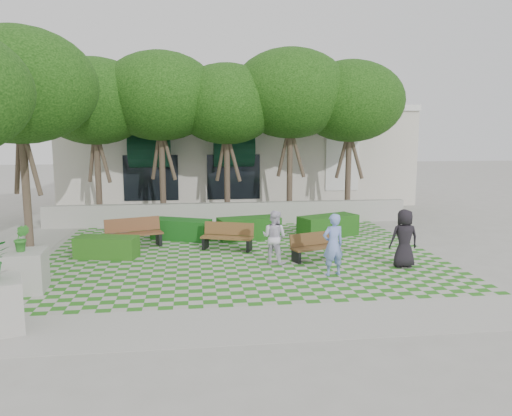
{
  "coord_description": "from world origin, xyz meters",
  "views": [
    {
      "loc": [
        -1.52,
        -14.26,
        3.9
      ],
      "look_at": [
        0.5,
        1.5,
        1.4
      ],
      "focal_mm": 35.0,
      "sensor_mm": 36.0,
      "label": 1
    }
  ],
  "objects": [
    {
      "name": "hedge_west",
      "position": [
        -4.18,
        1.15,
        0.33
      ],
      "size": [
        1.99,
        1.15,
        0.65
      ],
      "primitive_type": "cube",
      "rotation": [
        0.0,
        0.0,
        -0.23
      ],
      "color": "#215115",
      "rests_on": "ground"
    },
    {
      "name": "bench_west",
      "position": [
        -3.5,
        2.46,
        0.47
      ],
      "size": [
        1.95,
        1.16,
        0.97
      ],
      "rotation": [
        0.0,
        0.0,
        0.32
      ],
      "color": "brown",
      "rests_on": "ground"
    },
    {
      "name": "bench_east",
      "position": [
        2.11,
        0.11,
        0.39
      ],
      "size": [
        1.62,
        0.99,
        0.81
      ],
      "rotation": [
        0.0,
        0.0,
        0.33
      ],
      "color": "#51361B",
      "rests_on": "ground"
    },
    {
      "name": "hedge_midleft",
      "position": [
        -1.95,
        3.49,
        0.36
      ],
      "size": [
        2.23,
        1.6,
        0.73
      ],
      "primitive_type": "cube",
      "rotation": [
        0.0,
        0.0,
        -0.42
      ],
      "color": "#134A16",
      "rests_on": "ground"
    },
    {
      "name": "planter_back",
      "position": [
        -5.62,
        -1.93,
        0.55
      ],
      "size": [
        1.07,
        1.07,
        1.65
      ],
      "rotation": [
        0.0,
        0.0,
        0.08
      ],
      "color": "#9E9B93",
      "rests_on": "ground"
    },
    {
      "name": "person_white",
      "position": [
        0.83,
        -0.14,
        0.79
      ],
      "size": [
        0.97,
        0.93,
        1.57
      ],
      "primitive_type": "imported",
      "rotation": [
        0.0,
        0.0,
        2.52
      ],
      "color": "silver",
      "rests_on": "ground"
    },
    {
      "name": "ground",
      "position": [
        0.0,
        0.0,
        0.0
      ],
      "size": [
        90.0,
        90.0,
        0.0
      ],
      "primitive_type": "plane",
      "color": "gray",
      "rests_on": "ground"
    },
    {
      "name": "person_blue",
      "position": [
        2.19,
        -1.57,
        0.85
      ],
      "size": [
        0.69,
        0.53,
        1.69
      ],
      "primitive_type": "imported",
      "rotation": [
        0.0,
        0.0,
        3.36
      ],
      "color": "#798FDD",
      "rests_on": "ground"
    },
    {
      "name": "retaining_wall",
      "position": [
        0.0,
        6.2,
        0.45
      ],
      "size": [
        15.0,
        0.36,
        0.9
      ],
      "primitive_type": "cube",
      "color": "#9E9B93",
      "rests_on": "ground"
    },
    {
      "name": "sidewalk_south",
      "position": [
        0.0,
        -4.7,
        0.01
      ],
      "size": [
        16.0,
        2.0,
        0.01
      ],
      "primitive_type": "cube",
      "color": "#9E9B93",
      "rests_on": "ground"
    },
    {
      "name": "tree_row",
      "position": [
        -1.86,
        5.95,
        5.18
      ],
      "size": [
        17.7,
        13.4,
        7.41
      ],
      "color": "#47382B",
      "rests_on": "ground"
    },
    {
      "name": "lawn",
      "position": [
        0.0,
        1.0,
        0.01
      ],
      "size": [
        12.0,
        12.0,
        0.0
      ],
      "primitive_type": "plane",
      "color": "#2B721E",
      "rests_on": "ground"
    },
    {
      "name": "person_dark",
      "position": [
        4.43,
        -1.02,
        0.84
      ],
      "size": [
        0.82,
        0.54,
        1.68
      ],
      "primitive_type": "imported",
      "rotation": [
        0.0,
        0.0,
        3.15
      ],
      "color": "black",
      "rests_on": "ground"
    },
    {
      "name": "hedge_east",
      "position": [
        3.41,
        3.3,
        0.39
      ],
      "size": [
        2.4,
        1.68,
        0.78
      ],
      "primitive_type": "cube",
      "rotation": [
        0.0,
        0.0,
        0.4
      ],
      "color": "#194A13",
      "rests_on": "ground"
    },
    {
      "name": "building",
      "position": [
        0.93,
        14.08,
        2.52
      ],
      "size": [
        18.0,
        8.92,
        5.15
      ],
      "color": "beige",
      "rests_on": "ground"
    },
    {
      "name": "sidewalk_west",
      "position": [
        -7.2,
        1.0,
        0.01
      ],
      "size": [
        2.0,
        12.0,
        0.01
      ],
      "primitive_type": "cube",
      "color": "#9E9B93",
      "rests_on": "ground"
    },
    {
      "name": "hedge_midright",
      "position": [
        0.47,
        3.28,
        0.39
      ],
      "size": [
        2.34,
        1.33,
        0.77
      ],
      "primitive_type": "cube",
      "rotation": [
        0.0,
        0.0,
        0.21
      ],
      "color": "#164913",
      "rests_on": "ground"
    },
    {
      "name": "bench_mid",
      "position": [
        -0.41,
        1.71,
        0.43
      ],
      "size": [
        1.77,
        1.11,
        0.88
      ],
      "rotation": [
        0.0,
        0.0,
        -0.36
      ],
      "color": "brown",
      "rests_on": "ground"
    }
  ]
}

